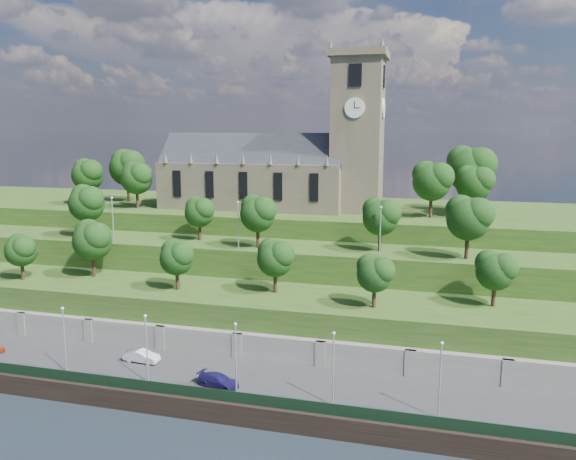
# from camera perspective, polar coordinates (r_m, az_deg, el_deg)

# --- Properties ---
(ground) EXTENTS (320.00, 320.00, 0.00)m
(ground) POSITION_cam_1_polar(r_m,az_deg,el_deg) (61.98, -13.38, -17.68)
(ground) COLOR black
(ground) RESTS_ON ground
(promenade) EXTENTS (160.00, 12.00, 2.00)m
(promenade) POSITION_cam_1_polar(r_m,az_deg,el_deg) (66.31, -10.91, -14.68)
(promenade) COLOR #2D2D30
(promenade) RESTS_ON ground
(quay_wall) EXTENTS (160.00, 0.50, 2.20)m
(quay_wall) POSITION_cam_1_polar(r_m,az_deg,el_deg) (61.44, -13.45, -16.79)
(quay_wall) COLOR black
(quay_wall) RESTS_ON ground
(fence) EXTENTS (160.00, 0.10, 1.20)m
(fence) POSITION_cam_1_polar(r_m,az_deg,el_deg) (61.29, -13.21, -15.29)
(fence) COLOR black
(fence) RESTS_ON promenade
(retaining_wall) EXTENTS (160.00, 2.10, 5.00)m
(retaining_wall) POSITION_cam_1_polar(r_m,az_deg,el_deg) (70.69, -8.83, -11.67)
(retaining_wall) COLOR slate
(retaining_wall) RESTS_ON ground
(embankment_lower) EXTENTS (160.00, 12.00, 8.00)m
(embankment_lower) POSITION_cam_1_polar(r_m,az_deg,el_deg) (75.36, -7.03, -9.00)
(embankment_lower) COLOR #294617
(embankment_lower) RESTS_ON ground
(embankment_upper) EXTENTS (160.00, 10.00, 12.00)m
(embankment_upper) POSITION_cam_1_polar(r_m,az_deg,el_deg) (84.60, -4.30, -5.38)
(embankment_upper) COLOR #294617
(embankment_upper) RESTS_ON ground
(hilltop) EXTENTS (160.00, 32.00, 15.00)m
(hilltop) POSITION_cam_1_polar(r_m,az_deg,el_deg) (103.76, -0.55, -1.58)
(hilltop) COLOR #294617
(hilltop) RESTS_ON ground
(church) EXTENTS (38.60, 12.35, 27.60)m
(church) POSITION_cam_1_polar(r_m,az_deg,el_deg) (97.69, -0.74, 6.59)
(church) COLOR brown
(church) RESTS_ON hilltop
(trees_lower) EXTENTS (67.23, 8.89, 8.15)m
(trees_lower) POSITION_cam_1_polar(r_m,az_deg,el_deg) (73.61, -7.72, -2.37)
(trees_lower) COLOR black
(trees_lower) RESTS_ON embankment_lower
(trees_upper) EXTENTS (62.97, 8.01, 8.33)m
(trees_upper) POSITION_cam_1_polar(r_m,az_deg,el_deg) (79.92, -1.41, 2.00)
(trees_upper) COLOR black
(trees_upper) RESTS_ON embankment_upper
(trees_hilltop) EXTENTS (74.37, 16.43, 11.03)m
(trees_hilltop) POSITION_cam_1_polar(r_m,az_deg,el_deg) (96.70, 0.62, 5.92)
(trees_hilltop) COLOR black
(trees_hilltop) RESTS_ON hilltop
(lamp_posts_promenade) EXTENTS (60.36, 0.36, 7.63)m
(lamp_posts_promenade) POSITION_cam_1_polar(r_m,az_deg,el_deg) (62.22, -14.19, -11.10)
(lamp_posts_promenade) COLOR #B2B2B7
(lamp_posts_promenade) RESTS_ON promenade
(lamp_posts_upper) EXTENTS (40.36, 0.36, 6.75)m
(lamp_posts_upper) POSITION_cam_1_polar(r_m,az_deg,el_deg) (79.70, -5.10, 0.97)
(lamp_posts_upper) COLOR #B2B2B7
(lamp_posts_upper) RESTS_ON embankment_upper
(car_middle) EXTENTS (4.37, 1.73, 1.42)m
(car_middle) POSITION_cam_1_polar(r_m,az_deg,el_deg) (68.98, -14.64, -12.28)
(car_middle) COLOR #B8B7BD
(car_middle) RESTS_ON promenade
(car_right) EXTENTS (4.91, 2.86, 1.34)m
(car_right) POSITION_cam_1_polar(r_m,az_deg,el_deg) (61.51, -7.07, -14.91)
(car_right) COLOR #1D1750
(car_right) RESTS_ON promenade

